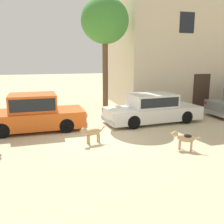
{
  "coord_description": "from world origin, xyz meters",
  "views": [
    {
      "loc": [
        -2.18,
        -9.32,
        3.03
      ],
      "look_at": [
        0.57,
        0.2,
        0.9
      ],
      "focal_mm": 40.69,
      "sensor_mm": 36.0,
      "label": 1
    }
  ],
  "objects": [
    {
      "name": "stray_dog_tan",
      "position": [
        2.36,
        -2.24,
        0.42
      ],
      "size": [
        0.82,
        0.67,
        0.65
      ],
      "rotation": [
        0.0,
        0.0,
        2.47
      ],
      "color": "tan",
      "rests_on": "ground_plane"
    },
    {
      "name": "parked_sedan_nearest",
      "position": [
        -2.45,
        1.62,
        0.76
      ],
      "size": [
        4.28,
        1.85,
        1.55
      ],
      "rotation": [
        0.0,
        0.0,
        0.02
      ],
      "color": "#D15619",
      "rests_on": "ground_plane"
    },
    {
      "name": "ground_plane",
      "position": [
        0.0,
        0.0,
        0.0
      ],
      "size": [
        80.0,
        80.0,
        0.0
      ],
      "primitive_type": "plane",
      "color": "#CCB78E"
    },
    {
      "name": "apartment_block",
      "position": [
        8.83,
        6.85,
        3.63
      ],
      "size": [
        12.19,
        6.71,
        7.26
      ],
      "color": "beige",
      "rests_on": "ground_plane"
    },
    {
      "name": "parked_sedan_second",
      "position": [
        2.93,
        1.48,
        0.68
      ],
      "size": [
        4.76,
        2.04,
        1.37
      ],
      "rotation": [
        0.0,
        0.0,
        0.07
      ],
      "color": "silver",
      "rests_on": "ground_plane"
    },
    {
      "name": "stray_dog_spotted",
      "position": [
        -0.47,
        -0.77,
        0.42
      ],
      "size": [
        0.98,
        0.34,
        0.66
      ],
      "rotation": [
        0.0,
        0.0,
        3.37
      ],
      "color": "tan",
      "rests_on": "ground_plane"
    },
    {
      "name": "acacia_tree_left",
      "position": [
        1.18,
        3.59,
        4.77
      ],
      "size": [
        2.42,
        2.17,
        6.0
      ],
      "color": "brown",
      "rests_on": "ground_plane"
    }
  ]
}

